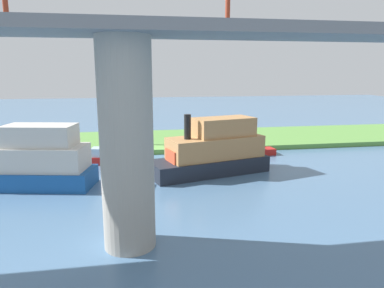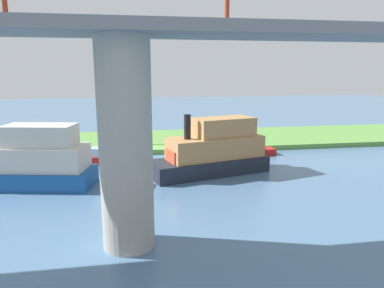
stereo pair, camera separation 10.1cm
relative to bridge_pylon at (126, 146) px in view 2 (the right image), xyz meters
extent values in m
plane|color=#4C7093|center=(-3.40, -18.60, -4.84)|extent=(160.00, 160.00, 0.00)
cube|color=#5B9342|center=(-3.40, -24.60, -4.59)|extent=(80.00, 12.00, 0.50)
cylinder|color=#9E998E|center=(0.00, 0.00, 0.00)|extent=(2.42, 2.42, 9.67)
cube|color=slate|center=(0.00, 0.00, 5.09)|extent=(71.74, 4.00, 0.50)
cylinder|color=maroon|center=(-5.12, -2.00, 6.64)|extent=(0.24, 0.24, 2.60)
cylinder|color=#2D334C|center=(-2.18, -21.27, -4.06)|extent=(0.29, 0.29, 0.55)
cylinder|color=blue|center=(-2.18, -21.27, -3.49)|extent=(0.51, 0.51, 0.60)
sphere|color=tan|center=(-2.18, -21.27, -3.07)|extent=(0.24, 0.24, 0.24)
cylinder|color=brown|center=(-3.86, -19.98, -3.94)|extent=(0.20, 0.20, 0.80)
cube|color=#195199|center=(7.37, -10.27, -4.20)|extent=(10.06, 5.05, 1.28)
cube|color=beige|center=(6.84, -10.16, -2.70)|extent=(8.11, 4.36, 1.71)
cube|color=beige|center=(6.11, -10.01, -1.10)|extent=(5.20, 3.34, 1.50)
cube|color=red|center=(-12.21, -16.84, -4.53)|extent=(4.10, 1.74, 0.62)
cube|color=silver|center=(-11.68, -16.80, -3.86)|extent=(1.53, 1.25, 0.71)
cube|color=#1E232D|center=(-6.35, -11.27, -4.19)|extent=(10.13, 5.63, 1.28)
cube|color=#B27F4C|center=(-6.87, -11.41, -2.70)|extent=(8.19, 4.81, 1.71)
cube|color=#B27F4C|center=(-7.59, -11.60, -1.09)|extent=(5.29, 3.62, 1.50)
cylinder|color=black|center=(-4.49, -10.76, -0.88)|extent=(0.53, 0.53, 1.93)
cube|color=#D84C2D|center=(-3.87, -10.59, -3.07)|extent=(2.16, 2.31, 0.96)
cube|color=red|center=(2.02, -15.91, -4.50)|extent=(4.55, 2.39, 0.67)
cube|color=silver|center=(2.58, -16.03, -3.78)|extent=(1.78, 1.52, 0.77)
cube|color=red|center=(10.91, -16.84, -4.51)|extent=(4.42, 2.28, 0.65)
sphere|color=orange|center=(0.07, -7.90, -4.59)|extent=(0.50, 0.50, 0.50)
camera|label=1|loc=(-0.24, 15.93, 3.31)|focal=33.23mm
camera|label=2|loc=(-0.34, 15.95, 3.31)|focal=33.23mm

